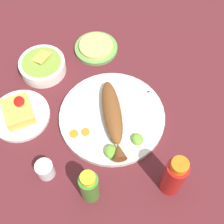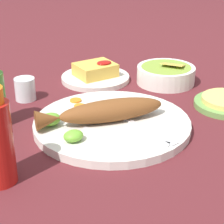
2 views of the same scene
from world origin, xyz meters
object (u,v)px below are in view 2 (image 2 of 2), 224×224
at_px(fried_fish, 104,111).
at_px(fork_near, 147,130).
at_px(fork_far, 131,138).
at_px(side_plate_fries, 95,78).
at_px(salt_cup, 25,90).
at_px(main_plate, 112,124).
at_px(guacamole_bowl, 166,74).

distance_m(fried_fish, fork_near, 0.10).
xyz_separation_m(fork_near, fork_far, (-0.05, -0.01, 0.00)).
distance_m(fork_far, side_plate_fries, 0.39).
distance_m(fried_fish, salt_cup, 0.26).
bearing_deg(fork_far, main_plate, 137.16).
xyz_separation_m(main_plate, fork_far, (-0.01, -0.09, 0.01)).
relative_size(salt_cup, guacamole_bowl, 0.36).
xyz_separation_m(fork_near, guacamole_bowl, (0.24, 0.23, 0.01)).
height_order(fried_fish, guacamole_bowl, fried_fish).
relative_size(fried_fish, guacamole_bowl, 1.77).
xyz_separation_m(salt_cup, guacamole_bowl, (0.38, -0.10, 0.00)).
bearing_deg(main_plate, guacamole_bowl, 29.12).
height_order(side_plate_fries, guacamole_bowl, guacamole_bowl).
height_order(main_plate, salt_cup, salt_cup).
bearing_deg(guacamole_bowl, side_plate_fries, 141.85).
bearing_deg(salt_cup, fried_fish, -71.09).
height_order(fork_far, guacamole_bowl, guacamole_bowl).
bearing_deg(fork_near, salt_cup, -164.58).
relative_size(fork_near, fork_far, 1.16).
bearing_deg(fried_fish, fork_far, -73.01).
height_order(salt_cup, side_plate_fries, salt_cup).
relative_size(fried_fish, side_plate_fries, 1.47).
height_order(salt_cup, guacamole_bowl, guacamole_bowl).
xyz_separation_m(fried_fish, fork_near, (0.05, -0.09, -0.02)).
relative_size(fork_near, guacamole_bowl, 1.15).
distance_m(main_plate, guacamole_bowl, 0.32).
distance_m(fork_near, salt_cup, 0.36).
bearing_deg(main_plate, fork_near, -66.30).
distance_m(main_plate, fork_far, 0.09).
bearing_deg(fried_fish, side_plate_fries, 77.14).
distance_m(main_plate, fork_near, 0.09).
bearing_deg(fried_fish, salt_cup, 122.57).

